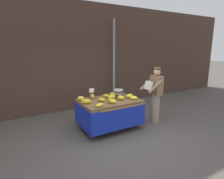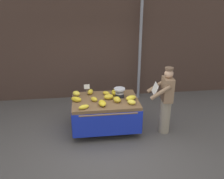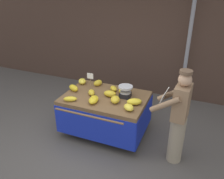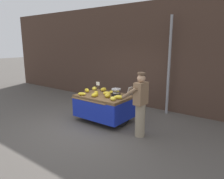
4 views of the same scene
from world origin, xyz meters
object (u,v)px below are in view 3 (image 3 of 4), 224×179
at_px(banana_bunch_1, 74,88).
at_px(banana_bunch_2, 123,90).
at_px(banana_bunch_6, 98,83).
at_px(street_pole, 189,40).
at_px(banana_bunch_4, 94,100).
at_px(banana_bunch_11, 129,107).
at_px(banana_bunch_7, 115,100).
at_px(banana_bunch_0, 91,93).
at_px(price_sign, 90,77).
at_px(banana_bunch_10, 70,99).
at_px(banana_bunch_3, 134,102).
at_px(weighing_scale, 125,92).
at_px(banana_cart, 105,106).
at_px(banana_bunch_8, 82,81).
at_px(banana_bunch_9, 110,94).
at_px(banana_bunch_5, 114,89).
at_px(vendor_person, 178,118).

distance_m(banana_bunch_1, banana_bunch_2, 1.03).
bearing_deg(banana_bunch_6, street_pole, 42.55).
bearing_deg(banana_bunch_4, banana_bunch_11, -1.11).
bearing_deg(banana_bunch_11, banana_bunch_7, 153.22).
xyz_separation_m(banana_bunch_0, banana_bunch_6, (-0.07, 0.45, 0.01)).
distance_m(banana_bunch_1, banana_bunch_11, 1.34).
distance_m(price_sign, banana_bunch_10, 0.69).
xyz_separation_m(street_pole, banana_bunch_0, (-1.57, -1.95, -0.76)).
bearing_deg(banana_bunch_2, banana_bunch_0, -149.10).
bearing_deg(banana_bunch_4, street_pole, 57.86).
distance_m(banana_bunch_3, banana_bunch_4, 0.76).
distance_m(weighing_scale, banana_bunch_11, 0.50).
relative_size(banana_cart, banana_bunch_8, 7.69).
relative_size(banana_bunch_1, banana_bunch_9, 1.07).
bearing_deg(weighing_scale, banana_bunch_8, 167.98).
relative_size(banana_bunch_6, banana_bunch_10, 0.83).
height_order(weighing_scale, banana_bunch_9, weighing_scale).
bearing_deg(banana_bunch_2, banana_bunch_3, -46.70).
distance_m(banana_bunch_8, banana_bunch_11, 1.47).
distance_m(price_sign, banana_bunch_2, 0.74).
relative_size(banana_bunch_4, banana_bunch_8, 1.34).
bearing_deg(price_sign, street_pole, 44.15).
bearing_deg(banana_bunch_1, banana_bunch_5, 22.36).
xyz_separation_m(weighing_scale, banana_bunch_0, (-0.65, -0.17, -0.06)).
relative_size(banana_cart, banana_bunch_0, 8.02).
bearing_deg(banana_bunch_2, street_pole, 57.98).
distance_m(weighing_scale, banana_bunch_3, 0.34).
height_order(banana_bunch_4, banana_bunch_8, same).
xyz_separation_m(street_pole, price_sign, (-1.73, -1.68, -0.57)).
bearing_deg(banana_cart, banana_bunch_9, 14.25).
distance_m(weighing_scale, price_sign, 0.83).
bearing_deg(banana_bunch_8, banana_bunch_11, -27.50).
distance_m(banana_bunch_3, banana_bunch_11, 0.24).
distance_m(banana_bunch_2, banana_bunch_9, 0.31).
relative_size(weighing_scale, banana_bunch_5, 1.38).
xyz_separation_m(banana_bunch_5, banana_bunch_8, (-0.77, 0.06, 0.01)).
height_order(banana_bunch_8, banana_bunch_10, banana_bunch_8).
distance_m(banana_bunch_1, banana_bunch_5, 0.83).
bearing_deg(street_pole, banana_bunch_9, -122.61).
relative_size(banana_bunch_0, banana_bunch_1, 0.78).
relative_size(banana_bunch_1, banana_bunch_10, 1.03).
height_order(street_pole, banana_bunch_7, street_pole).
distance_m(price_sign, banana_bunch_6, 0.27).
relative_size(banana_cart, vendor_person, 0.96).
distance_m(banana_bunch_1, banana_bunch_8, 0.37).
height_order(banana_bunch_2, banana_bunch_11, banana_bunch_2).
xyz_separation_m(banana_cart, vendor_person, (1.45, -0.30, 0.25)).
height_order(price_sign, banana_bunch_4, price_sign).
bearing_deg(vendor_person, banana_bunch_6, 158.87).
xyz_separation_m(banana_bunch_8, banana_bunch_11, (1.31, -0.68, -0.00)).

